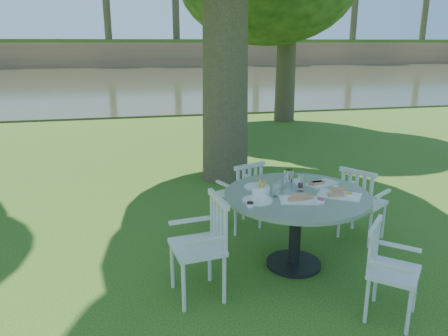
{
  "coord_description": "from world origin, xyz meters",
  "views": [
    {
      "loc": [
        -1.07,
        -4.44,
        2.23
      ],
      "look_at": [
        0.0,
        0.2,
        0.85
      ],
      "focal_mm": 35.0,
      "sensor_mm": 36.0,
      "label": 1
    }
  ],
  "objects": [
    {
      "name": "table",
      "position": [
        0.55,
        -0.64,
        0.64
      ],
      "size": [
        1.44,
        1.44,
        0.79
      ],
      "color": "black",
      "rests_on": "ground"
    },
    {
      "name": "tableware",
      "position": [
        0.49,
        -0.57,
        0.82
      ],
      "size": [
        1.2,
        0.83,
        0.2
      ],
      "color": "white",
      "rests_on": "table"
    },
    {
      "name": "ground",
      "position": [
        0.0,
        0.0,
        0.0
      ],
      "size": [
        140.0,
        140.0,
        0.0
      ],
      "primitive_type": "plane",
      "color": "#1F430E",
      "rests_on": "ground"
    },
    {
      "name": "chair_se",
      "position": [
        0.94,
        -1.6,
        0.48
      ],
      "size": [
        0.56,
        0.56,
        0.81
      ],
      "rotation": [
        0.0,
        0.0,
        0.83
      ],
      "color": "silver",
      "rests_on": "ground"
    },
    {
      "name": "chair_nw",
      "position": [
        0.28,
        0.35,
        0.5
      ],
      "size": [
        0.55,
        0.54,
        0.86
      ],
      "rotation": [
        0.0,
        0.0,
        -2.77
      ],
      "color": "silver",
      "rests_on": "ground"
    },
    {
      "name": "chair_ne",
      "position": [
        1.49,
        -0.23,
        0.51
      ],
      "size": [
        0.58,
        0.59,
        0.87
      ],
      "rotation": [
        0.0,
        0.0,
        -4.13
      ],
      "color": "silver",
      "rests_on": "ground"
    },
    {
      "name": "chair_sw",
      "position": [
        -0.42,
        -0.95,
        0.54
      ],
      "size": [
        0.49,
        0.52,
        0.93
      ],
      "rotation": [
        0.0,
        0.0,
        -1.45
      ],
      "color": "silver",
      "rests_on": "ground"
    },
    {
      "name": "river",
      "position": [
        0.0,
        23.0,
        0.0
      ],
      "size": [
        100.0,
        28.0,
        0.12
      ],
      "primitive_type": "cube",
      "color": "#2F321D",
      "rests_on": "ground"
    }
  ]
}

